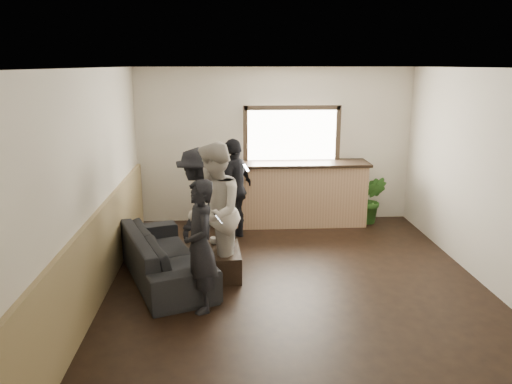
{
  "coord_description": "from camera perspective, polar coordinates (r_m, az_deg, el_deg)",
  "views": [
    {
      "loc": [
        -0.88,
        -5.99,
        2.84
      ],
      "look_at": [
        -0.5,
        0.4,
        1.2
      ],
      "focal_mm": 35.0,
      "sensor_mm": 36.0,
      "label": 1
    }
  ],
  "objects": [
    {
      "name": "ground",
      "position": [
        6.69,
        4.57,
        -10.79
      ],
      "size": [
        5.0,
        6.0,
        0.01
      ],
      "primitive_type": "cube",
      "color": "black"
    },
    {
      "name": "room_shell",
      "position": [
        6.15,
        -1.97,
        1.48
      ],
      "size": [
        5.01,
        6.01,
        2.8
      ],
      "color": "silver",
      "rests_on": "ground"
    },
    {
      "name": "bar_counter",
      "position": [
        9.04,
        4.2,
        0.27
      ],
      "size": [
        2.7,
        0.68,
        2.13
      ],
      "color": "tan",
      "rests_on": "ground"
    },
    {
      "name": "sofa",
      "position": [
        6.95,
        -10.43,
        -7.07
      ],
      "size": [
        1.6,
        2.39,
        0.65
      ],
      "primitive_type": "imported",
      "rotation": [
        0.0,
        0.0,
        1.93
      ],
      "color": "black",
      "rests_on": "ground"
    },
    {
      "name": "coffee_table",
      "position": [
        7.0,
        -3.75,
        -7.96
      ],
      "size": [
        0.5,
        0.85,
        0.37
      ],
      "primitive_type": "cube",
      "rotation": [
        0.0,
        0.0,
        0.05
      ],
      "color": "black",
      "rests_on": "ground"
    },
    {
      "name": "cup_a",
      "position": [
        7.12,
        -4.79,
        -5.56
      ],
      "size": [
        0.13,
        0.13,
        0.1
      ],
      "primitive_type": "imported",
      "rotation": [
        0.0,
        0.0,
        1.49
      ],
      "color": "silver",
      "rests_on": "coffee_table"
    },
    {
      "name": "cup_b",
      "position": [
        6.81,
        -3.01,
        -6.53
      ],
      "size": [
        0.12,
        0.12,
        0.09
      ],
      "primitive_type": "imported",
      "rotation": [
        0.0,
        0.0,
        5.97
      ],
      "color": "silver",
      "rests_on": "coffee_table"
    },
    {
      "name": "potted_plant",
      "position": [
        9.33,
        13.06,
        -0.86
      ],
      "size": [
        0.58,
        0.52,
        0.89
      ],
      "primitive_type": "imported",
      "rotation": [
        0.0,
        0.0,
        -0.29
      ],
      "color": "#2D6623",
      "rests_on": "ground"
    },
    {
      "name": "person_a",
      "position": [
        5.87,
        -6.39,
        -6.17
      ],
      "size": [
        0.52,
        0.65,
        1.58
      ],
      "rotation": [
        0.0,
        0.0,
        -1.31
      ],
      "color": "black",
      "rests_on": "ground"
    },
    {
      "name": "person_b",
      "position": [
        6.61,
        -4.85,
        -2.39
      ],
      "size": [
        0.75,
        0.94,
        1.87
      ],
      "rotation": [
        0.0,
        0.0,
        -1.61
      ],
      "color": "beige",
      "rests_on": "ground"
    },
    {
      "name": "person_c",
      "position": [
        7.26,
        -6.59,
        -1.63
      ],
      "size": [
        0.87,
        1.21,
        1.7
      ],
      "rotation": [
        0.0,
        0.0,
        -1.8
      ],
      "color": "black",
      "rests_on": "ground"
    },
    {
      "name": "person_d",
      "position": [
        8.22,
        -2.47,
        0.31
      ],
      "size": [
        0.87,
        1.06,
        1.69
      ],
      "rotation": [
        0.0,
        0.0,
        -2.12
      ],
      "color": "black",
      "rests_on": "ground"
    }
  ]
}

